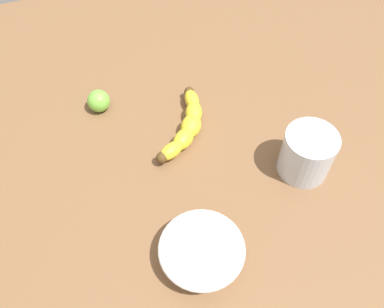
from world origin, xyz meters
TOP-DOWN VIEW (x-y plane):
  - wooden_tabletop at (0.00, 0.00)cm, footprint 120.00×120.00cm
  - banana at (3.87, 4.14)cm, footprint 16.35×12.60cm
  - smoothie_glass at (-11.32, -12.67)cm, footprint 9.12×9.12cm
  - ceramic_bowl at (-21.12, 10.45)cm, footprint 13.26×13.26cm
  - lime_fruit at (15.47, 18.67)cm, footprint 4.50×4.50cm

SIDE VIEW (x-z plane):
  - wooden_tabletop at x=0.00cm, z-range 0.00..3.00cm
  - banana at x=3.87cm, z-range 3.00..6.78cm
  - lime_fruit at x=15.47cm, z-range 3.00..7.50cm
  - ceramic_bowl at x=-21.12cm, z-range 3.42..7.42cm
  - smoothie_glass at x=-11.32cm, z-range 2.81..11.70cm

